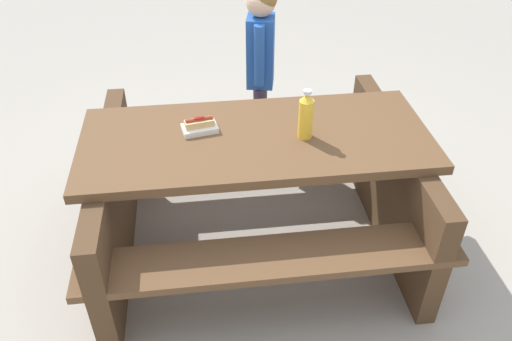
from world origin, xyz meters
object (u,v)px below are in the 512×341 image
Objects in this scene: hotdog_tray at (200,126)px; child_in_coat at (261,52)px; picnic_table at (256,182)px; soda_bottle at (306,116)px.

child_in_coat is (-0.47, -0.83, 0.01)m from hotdog_tray.
soda_bottle is at bearing 167.86° from picnic_table.
soda_bottle reaches higher than picnic_table.
child_in_coat reaches higher than picnic_table.
picnic_table is at bearing 78.20° from child_in_coat.
child_in_coat reaches higher than hotdog_tray.
picnic_table is 0.45m from hotdog_tray.
picnic_table is at bearing 161.63° from hotdog_tray.
soda_bottle reaches higher than hotdog_tray.
picnic_table is 9.66× the size of hotdog_tray.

